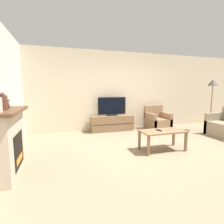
% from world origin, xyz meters
% --- Properties ---
extents(ground_plane, '(24.00, 24.00, 0.00)m').
position_xyz_m(ground_plane, '(0.00, 0.00, 0.00)').
color(ground_plane, '#89755B').
extents(wall_back, '(12.00, 0.06, 2.70)m').
position_xyz_m(wall_back, '(0.00, 2.38, 1.35)').
color(wall_back, beige).
rests_on(wall_back, ground).
extents(fireplace, '(0.46, 1.26, 1.08)m').
position_xyz_m(fireplace, '(-3.08, -0.31, 0.55)').
color(fireplace, '#B7A893').
rests_on(fireplace, ground).
extents(mantel_vase_centre_left, '(0.13, 0.13, 0.27)m').
position_xyz_m(mantel_vase_centre_left, '(-3.06, -0.41, 1.20)').
color(mantel_vase_centre_left, '#512D23').
rests_on(mantel_vase_centre_left, fireplace).
extents(mantel_clock, '(0.08, 0.11, 0.15)m').
position_xyz_m(mantel_clock, '(-3.06, -0.19, 1.15)').
color(mantel_clock, brown).
rests_on(mantel_clock, fireplace).
extents(tv_stand, '(1.44, 0.43, 0.53)m').
position_xyz_m(tv_stand, '(-0.52, 2.10, 0.26)').
color(tv_stand, brown).
rests_on(tv_stand, ground).
extents(tv, '(0.97, 0.18, 0.62)m').
position_xyz_m(tv, '(-0.52, 2.10, 0.82)').
color(tv, black).
rests_on(tv, tv_stand).
extents(armchair, '(0.70, 0.76, 0.83)m').
position_xyz_m(armchair, '(1.06, 1.82, 0.28)').
color(armchair, '#937051').
rests_on(armchair, ground).
extents(coffee_table, '(1.03, 0.52, 0.46)m').
position_xyz_m(coffee_table, '(0.02, -0.08, 0.40)').
color(coffee_table, brown).
rests_on(coffee_table, ground).
extents(remote, '(0.08, 0.16, 0.02)m').
position_xyz_m(remote, '(-0.07, -0.07, 0.47)').
color(remote, black).
rests_on(remote, coffee_table).
extents(floor_lamp, '(0.33, 0.33, 1.74)m').
position_xyz_m(floor_lamp, '(2.70, 1.13, 1.51)').
color(floor_lamp, black).
rests_on(floor_lamp, ground).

